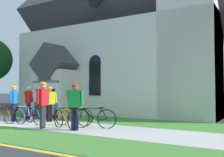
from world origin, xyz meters
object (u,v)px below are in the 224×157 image
cyclist_in_orange_jersey (43,101)px  bicycle_silver (1,114)px  cyclist_in_yellow_jersey (50,101)px  cyclist_in_green_jersey (29,100)px  church_sign (46,93)px  cyclist_in_white_jersey (75,103)px  roadside_conifer (222,42)px  cyclist_in_blue_jersey (14,100)px  bicycle_blue (65,119)px  bicycle_orange (93,118)px  bicycle_red (30,115)px  bicycle_black (73,116)px  bicycle_white (24,114)px

cyclist_in_orange_jersey → bicycle_silver: bearing=175.7°
cyclist_in_yellow_jersey → cyclist_in_green_jersey: (-1.60, 0.20, 0.01)m
church_sign → bicycle_silver: bearing=-82.0°
cyclist_in_white_jersey → bicycle_silver: bearing=-179.2°
bicycle_silver → roadside_conifer: (7.75, 9.67, 4.01)m
bicycle_silver → cyclist_in_blue_jersey: 1.00m
cyclist_in_yellow_jersey → cyclist_in_orange_jersey: cyclist_in_orange_jersey is taller
bicycle_blue → church_sign: bearing=143.8°
cyclist_in_blue_jersey → cyclist_in_white_jersey: cyclist_in_white_jersey is taller
bicycle_orange → cyclist_in_blue_jersey: cyclist_in_blue_jersey is taller
cyclist_in_blue_jersey → bicycle_red: bearing=-14.1°
church_sign → cyclist_in_blue_jersey: (0.28, -2.33, -0.32)m
cyclist_in_white_jersey → bicycle_blue: bearing=166.9°
bicycle_black → roadside_conifer: roadside_conifer is taller
bicycle_silver → cyclist_in_green_jersey: cyclist_in_green_jersey is taller
cyclist_in_green_jersey → roadside_conifer: 11.74m
bicycle_black → cyclist_in_orange_jersey: 1.53m
cyclist_in_yellow_jersey → cyclist_in_white_jersey: (2.62, -1.38, 0.06)m
bicycle_orange → cyclist_in_orange_jersey: cyclist_in_orange_jersey is taller
bicycle_red → cyclist_in_yellow_jersey: 1.19m
bicycle_red → bicycle_silver: (-1.40, -0.40, 0.01)m
bicycle_silver → roadside_conifer: bearing=51.3°
bicycle_red → cyclist_in_white_jersey: cyclist_in_white_jersey is taller
church_sign → cyclist_in_blue_jersey: bearing=-83.1°
church_sign → cyclist_in_yellow_jersey: (1.95, -1.68, -0.35)m
bicycle_red → cyclist_in_white_jersey: bearing=-7.2°
cyclist_in_blue_jersey → bicycle_white: bearing=11.6°
bicycle_black → cyclist_in_yellow_jersey: bearing=168.5°
church_sign → bicycle_blue: 5.05m
cyclist_in_blue_jersey → cyclist_in_yellow_jersey: bearing=21.3°
bicycle_orange → cyclist_in_white_jersey: cyclist_in_white_jersey is taller
cyclist_in_white_jersey → bicycle_orange: bearing=74.4°
bicycle_black → cyclist_in_yellow_jersey: size_ratio=1.09×
bicycle_white → roadside_conifer: (7.34, 8.76, 4.03)m
bicycle_white → bicycle_orange: 3.95m
bicycle_black → bicycle_orange: (1.17, -0.20, 0.01)m
bicycle_red → roadside_conifer: bearing=55.6°
bicycle_white → cyclist_in_green_jersey: (-0.51, 0.73, 0.59)m
bicycle_white → roadside_conifer: bearing=50.1°
cyclist_in_green_jersey → cyclist_in_white_jersey: 4.51m
cyclist_in_white_jersey → roadside_conifer: (3.62, 9.61, 3.39)m
bicycle_silver → cyclist_in_orange_jersey: size_ratio=0.97×
bicycle_silver → cyclist_in_orange_jersey: cyclist_in_orange_jersey is taller
bicycle_orange → bicycle_silver: size_ratio=0.99×
cyclist_in_yellow_jersey → cyclist_in_orange_jersey: size_ratio=0.91×
bicycle_orange → roadside_conifer: bearing=68.9°
bicycle_orange → cyclist_in_green_jersey: cyclist_in_green_jersey is taller
cyclist_in_green_jersey → roadside_conifer: (7.85, 8.03, 3.44)m
bicycle_blue → bicycle_orange: bearing=41.7°
bicycle_orange → bicycle_silver: (-4.36, -0.89, -0.01)m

